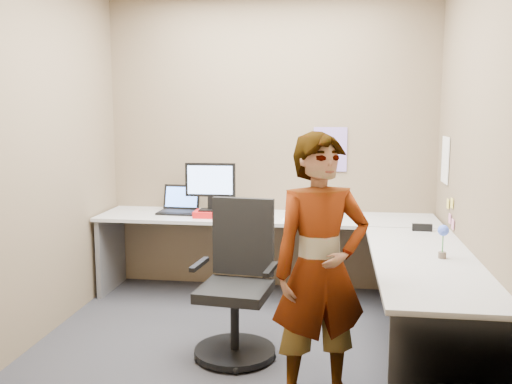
# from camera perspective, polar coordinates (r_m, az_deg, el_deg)

# --- Properties ---
(ground) EXTENTS (3.00, 3.00, 0.00)m
(ground) POSITION_cam_1_polar(r_m,az_deg,el_deg) (4.30, -0.72, -14.47)
(ground) COLOR #242429
(ground) RESTS_ON ground
(wall_back) EXTENTS (3.00, 0.00, 3.00)m
(wall_back) POSITION_cam_1_polar(r_m,az_deg,el_deg) (5.26, 1.42, 4.90)
(wall_back) COLOR brown
(wall_back) RESTS_ON ground
(wall_right) EXTENTS (0.00, 2.70, 2.70)m
(wall_right) POSITION_cam_1_polar(r_m,az_deg,el_deg) (4.03, 20.88, 3.28)
(wall_right) COLOR brown
(wall_right) RESTS_ON ground
(wall_left) EXTENTS (0.00, 2.70, 2.70)m
(wall_left) POSITION_cam_1_polar(r_m,az_deg,el_deg) (4.46, -20.23, 3.75)
(wall_left) COLOR brown
(wall_left) RESTS_ON ground
(desk) EXTENTS (2.98, 2.58, 0.73)m
(desk) POSITION_cam_1_polar(r_m,az_deg,el_deg) (4.44, 5.64, -5.76)
(desk) COLOR #AEAEAE
(desk) RESTS_ON ground
(paper_ream) EXTENTS (0.28, 0.21, 0.05)m
(paper_ream) POSITION_cam_1_polar(r_m,az_deg,el_deg) (4.99, -4.60, -2.19)
(paper_ream) COLOR red
(paper_ream) RESTS_ON desk
(monitor) EXTENTS (0.44, 0.13, 0.42)m
(monitor) POSITION_cam_1_polar(r_m,az_deg,el_deg) (4.96, -4.60, 0.95)
(monitor) COLOR black
(monitor) RESTS_ON paper_ream
(laptop) EXTENTS (0.35, 0.30, 0.24)m
(laptop) POSITION_cam_1_polar(r_m,az_deg,el_deg) (5.23, -7.66, -1.35)
(laptop) COLOR black
(laptop) RESTS_ON desk
(trackball_mouse) EXTENTS (0.12, 0.08, 0.07)m
(trackball_mouse) POSITION_cam_1_polar(r_m,az_deg,el_deg) (4.93, -0.44, -2.31)
(trackball_mouse) COLOR #B7B7BC
(trackball_mouse) RESTS_ON desk
(origami) EXTENTS (0.10, 0.10, 0.06)m
(origami) POSITION_cam_1_polar(r_m,az_deg,el_deg) (4.84, 3.17, -2.46)
(origami) COLOR white
(origami) RESTS_ON desk
(stapler) EXTENTS (0.15, 0.05, 0.05)m
(stapler) POSITION_cam_1_polar(r_m,az_deg,el_deg) (4.59, 16.28, -3.43)
(stapler) COLOR black
(stapler) RESTS_ON desk
(flower) EXTENTS (0.07, 0.07, 0.22)m
(flower) POSITION_cam_1_polar(r_m,az_deg,el_deg) (3.78, 18.20, -4.21)
(flower) COLOR brown
(flower) RESTS_ON desk
(calendar_purple) EXTENTS (0.30, 0.01, 0.40)m
(calendar_purple) POSITION_cam_1_polar(r_m,az_deg,el_deg) (5.22, 7.43, 4.25)
(calendar_purple) COLOR #846BB7
(calendar_purple) RESTS_ON wall_back
(calendar_white) EXTENTS (0.01, 0.28, 0.38)m
(calendar_white) POSITION_cam_1_polar(r_m,az_deg,el_deg) (4.91, 18.40, 3.06)
(calendar_white) COLOR white
(calendar_white) RESTS_ON wall_right
(sticky_note_a) EXTENTS (0.01, 0.07, 0.07)m
(sticky_note_a) POSITION_cam_1_polar(r_m,az_deg,el_deg) (4.61, 19.00, -1.06)
(sticky_note_a) COLOR #F2E059
(sticky_note_a) RESTS_ON wall_right
(sticky_note_b) EXTENTS (0.01, 0.07, 0.07)m
(sticky_note_b) POSITION_cam_1_polar(r_m,az_deg,el_deg) (4.68, 18.81, -2.54)
(sticky_note_b) COLOR pink
(sticky_note_b) RESTS_ON wall_right
(sticky_note_c) EXTENTS (0.01, 0.07, 0.07)m
(sticky_note_c) POSITION_cam_1_polar(r_m,az_deg,el_deg) (4.57, 19.08, -3.06)
(sticky_note_c) COLOR pink
(sticky_note_c) RESTS_ON wall_right
(sticky_note_d) EXTENTS (0.01, 0.07, 0.07)m
(sticky_note_d) POSITION_cam_1_polar(r_m,az_deg,el_deg) (4.76, 18.65, -1.13)
(sticky_note_d) COLOR #F2E059
(sticky_note_d) RESTS_ON wall_right
(office_chair) EXTENTS (0.56, 0.55, 1.04)m
(office_chair) POSITION_cam_1_polar(r_m,az_deg,el_deg) (3.92, -1.89, -10.12)
(office_chair) COLOR black
(office_chair) RESTS_ON ground
(person) EXTENTS (0.66, 0.55, 1.54)m
(person) POSITION_cam_1_polar(r_m,az_deg,el_deg) (3.25, 6.47, -7.72)
(person) COLOR #999399
(person) RESTS_ON ground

